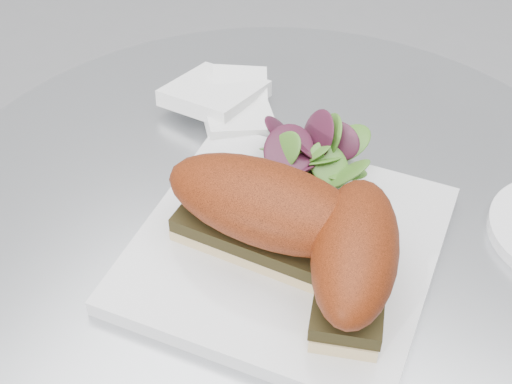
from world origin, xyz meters
The scene contains 6 objects.
table centered at (0.00, 0.00, 0.49)m, with size 0.70×0.70×0.73m.
plate centered at (0.02, -0.03, 0.74)m, with size 0.25×0.25×0.02m, color silver.
sandwich_left centered at (0.01, -0.04, 0.79)m, with size 0.18×0.09×0.08m.
sandwich_right centered at (0.09, -0.06, 0.79)m, with size 0.11×0.16×0.08m.
salad centered at (0.00, 0.05, 0.77)m, with size 0.12×0.12×0.05m, color #5B8A2D, non-canonical shape.
napkin centered at (-0.12, 0.12, 0.74)m, with size 0.12×0.12×0.02m, color white, non-canonical shape.
Camera 1 is at (0.19, -0.42, 1.21)m, focal length 50.00 mm.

